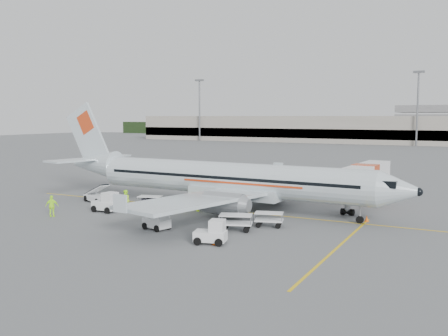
{
  "coord_description": "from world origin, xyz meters",
  "views": [
    {
      "loc": [
        22.3,
        -41.18,
        8.83
      ],
      "look_at": [
        0.0,
        2.0,
        3.8
      ],
      "focal_mm": 40.0,
      "sensor_mm": 36.0,
      "label": 1
    }
  ],
  "objects_px": {
    "jet_bridge": "(365,185)",
    "belt_loader": "(97,190)",
    "tug_fore": "(210,232)",
    "tug_aft": "(106,202)",
    "tug_mid": "(157,219)",
    "aircraft": "(229,157)"
  },
  "relations": [
    {
      "from": "aircraft",
      "to": "tug_fore",
      "type": "relative_size",
      "value": 16.66
    },
    {
      "from": "belt_loader",
      "to": "tug_fore",
      "type": "distance_m",
      "value": 20.76
    },
    {
      "from": "aircraft",
      "to": "belt_loader",
      "type": "relative_size",
      "value": 7.83
    },
    {
      "from": "belt_loader",
      "to": "tug_mid",
      "type": "relative_size",
      "value": 2.22
    },
    {
      "from": "jet_bridge",
      "to": "tug_aft",
      "type": "height_order",
      "value": "jet_bridge"
    },
    {
      "from": "belt_loader",
      "to": "tug_aft",
      "type": "xyz_separation_m",
      "value": [
        4.17,
        -3.58,
        -0.34
      ]
    },
    {
      "from": "jet_bridge",
      "to": "belt_loader",
      "type": "xyz_separation_m",
      "value": [
        -24.89,
        -10.79,
        -0.78
      ]
    },
    {
      "from": "belt_loader",
      "to": "tug_fore",
      "type": "xyz_separation_m",
      "value": [
        18.49,
        -9.41,
        -0.42
      ]
    },
    {
      "from": "tug_fore",
      "to": "tug_mid",
      "type": "relative_size",
      "value": 1.04
    },
    {
      "from": "jet_bridge",
      "to": "tug_mid",
      "type": "xyz_separation_m",
      "value": [
        -12.27,
        -18.26,
        -1.24
      ]
    },
    {
      "from": "jet_bridge",
      "to": "tug_fore",
      "type": "distance_m",
      "value": 21.22
    },
    {
      "from": "aircraft",
      "to": "tug_mid",
      "type": "bearing_deg",
      "value": -95.15
    },
    {
      "from": "jet_bridge",
      "to": "tug_fore",
      "type": "height_order",
      "value": "jet_bridge"
    },
    {
      "from": "belt_loader",
      "to": "tug_mid",
      "type": "xyz_separation_m",
      "value": [
        12.61,
        -7.47,
        -0.45
      ]
    },
    {
      "from": "tug_fore",
      "to": "tug_mid",
      "type": "height_order",
      "value": "tug_fore"
    },
    {
      "from": "tug_mid",
      "to": "tug_aft",
      "type": "bearing_deg",
      "value": 170.02
    },
    {
      "from": "tug_fore",
      "to": "tug_aft",
      "type": "height_order",
      "value": "tug_aft"
    },
    {
      "from": "jet_bridge",
      "to": "belt_loader",
      "type": "bearing_deg",
      "value": -153.28
    },
    {
      "from": "belt_loader",
      "to": "jet_bridge",
      "type": "bearing_deg",
      "value": 45.48
    },
    {
      "from": "aircraft",
      "to": "belt_loader",
      "type": "distance_m",
      "value": 14.62
    },
    {
      "from": "aircraft",
      "to": "tug_mid",
      "type": "relative_size",
      "value": 17.34
    },
    {
      "from": "tug_fore",
      "to": "tug_aft",
      "type": "bearing_deg",
      "value": 143.39
    }
  ]
}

